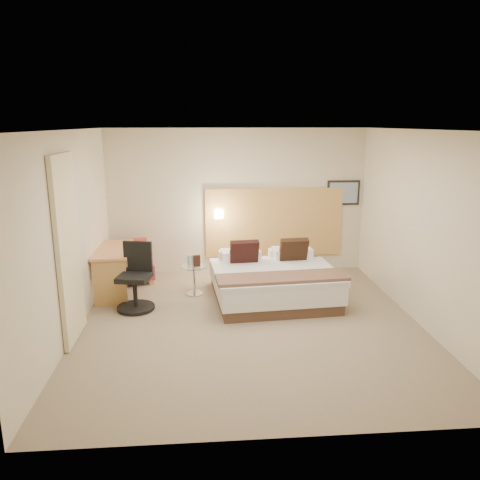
{
  "coord_description": "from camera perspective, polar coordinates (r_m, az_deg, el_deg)",
  "views": [
    {
      "loc": [
        -0.64,
        -6.14,
        2.79
      ],
      "look_at": [
        -0.09,
        0.75,
        1.05
      ],
      "focal_mm": 35.0,
      "sensor_mm": 36.0,
      "label": 1
    }
  ],
  "objects": [
    {
      "name": "curtain",
      "position": [
        6.34,
        -20.19,
        -1.1
      ],
      "size": [
        0.06,
        0.9,
        2.42
      ],
      "primitive_type": "cube",
      "color": "beige",
      "rests_on": "wall_left"
    },
    {
      "name": "wall_right",
      "position": [
        7.01,
        21.33,
        1.29
      ],
      "size": [
        0.02,
        5.0,
        2.7
      ],
      "primitive_type": "cube",
      "color": "beige",
      "rests_on": "floor"
    },
    {
      "name": "desk",
      "position": [
        8.03,
        -15.0,
        -2.14
      ],
      "size": [
        0.64,
        1.27,
        0.77
      ],
      "color": "#D18351",
      "rests_on": "floor"
    },
    {
      "name": "wall_front",
      "position": [
        3.96,
        5.06,
        -7.24
      ],
      "size": [
        4.8,
        0.02,
        2.7
      ],
      "primitive_type": "cube",
      "color": "beige",
      "rests_on": "floor"
    },
    {
      "name": "bed",
      "position": [
        7.64,
        3.93,
        -4.9
      ],
      "size": [
        2.05,
        2.01,
        0.94
      ],
      "color": "#493124",
      "rests_on": "floor"
    },
    {
      "name": "headboard_panel",
      "position": [
        8.91,
        4.16,
        2.16
      ],
      "size": [
        2.6,
        0.04,
        1.3
      ],
      "primitive_type": "cube",
      "color": "tan",
      "rests_on": "wall_back"
    },
    {
      "name": "ceiling",
      "position": [
        6.18,
        1.39,
        13.38
      ],
      "size": [
        4.8,
        5.0,
        0.02
      ],
      "primitive_type": "cube",
      "color": "silver",
      "rests_on": "floor"
    },
    {
      "name": "floor",
      "position": [
        6.78,
        1.25,
        -10.27
      ],
      "size": [
        4.8,
        5.0,
        0.02
      ],
      "primitive_type": "cube",
      "color": "#7F6D56",
      "rests_on": "ground"
    },
    {
      "name": "desk_chair",
      "position": [
        7.34,
        -12.58,
        -5.07
      ],
      "size": [
        0.68,
        0.68,
        1.02
      ],
      "color": "black",
      "rests_on": "floor"
    },
    {
      "name": "wall_left",
      "position": [
        6.55,
        -20.14,
        0.56
      ],
      "size": [
        0.02,
        5.0,
        2.7
      ],
      "primitive_type": "cube",
      "color": "beige",
      "rests_on": "floor"
    },
    {
      "name": "lamp_shade",
      "position": [
        8.66,
        -2.6,
        3.2
      ],
      "size": [
        0.15,
        0.15,
        0.15
      ],
      "primitive_type": "cube",
      "color": "#FFEDC6",
      "rests_on": "wall_back"
    },
    {
      "name": "side_table",
      "position": [
        7.84,
        -5.61,
        -4.69
      ],
      "size": [
        0.47,
        0.47,
        0.49
      ],
      "color": "#BABCC1",
      "rests_on": "floor"
    },
    {
      "name": "lamp_arm",
      "position": [
        8.72,
        -2.61,
        3.27
      ],
      "size": [
        0.02,
        0.12,
        0.02
      ],
      "primitive_type": "cylinder",
      "rotation": [
        1.57,
        0.0,
        0.0
      ],
      "color": "silver",
      "rests_on": "wall_back"
    },
    {
      "name": "bottle_b",
      "position": [
        7.79,
        -5.75,
        -2.46
      ],
      "size": [
        0.06,
        0.06,
        0.18
      ],
      "primitive_type": "cylinder",
      "rotation": [
        0.0,
        0.0,
        0.08
      ],
      "color": "#81A1C7",
      "rests_on": "side_table"
    },
    {
      "name": "menu_folder",
      "position": [
        7.72,
        -5.28,
        -2.53
      ],
      "size": [
        0.12,
        0.05,
        0.19
      ],
      "primitive_type": "cube",
      "rotation": [
        0.0,
        0.0,
        0.08
      ],
      "color": "black",
      "rests_on": "side_table"
    },
    {
      "name": "art_frame",
      "position": [
        9.12,
        12.48,
        5.65
      ],
      "size": [
        0.62,
        0.03,
        0.47
      ],
      "primitive_type": "cube",
      "color": "black",
      "rests_on": "wall_back"
    },
    {
      "name": "art_canvas",
      "position": [
        9.1,
        12.52,
        5.63
      ],
      "size": [
        0.54,
        0.01,
        0.39
      ],
      "primitive_type": "cube",
      "color": "#7890A5",
      "rests_on": "wall_back"
    },
    {
      "name": "lounge_chair",
      "position": [
        8.62,
        -13.18,
        -3.1
      ],
      "size": [
        0.86,
        0.81,
        0.74
      ],
      "color": "#B07E53",
      "rests_on": "floor"
    },
    {
      "name": "bottle_a",
      "position": [
        7.8,
        -6.25,
        -2.47
      ],
      "size": [
        0.06,
        0.06,
        0.18
      ],
      "primitive_type": "cylinder",
      "rotation": [
        0.0,
        0.0,
        0.08
      ],
      "color": "#8EC0DB",
      "rests_on": "side_table"
    },
    {
      "name": "wall_back",
      "position": [
        8.8,
        -0.36,
        4.7
      ],
      "size": [
        4.8,
        0.02,
        2.7
      ],
      "primitive_type": "cube",
      "color": "beige",
      "rests_on": "floor"
    }
  ]
}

